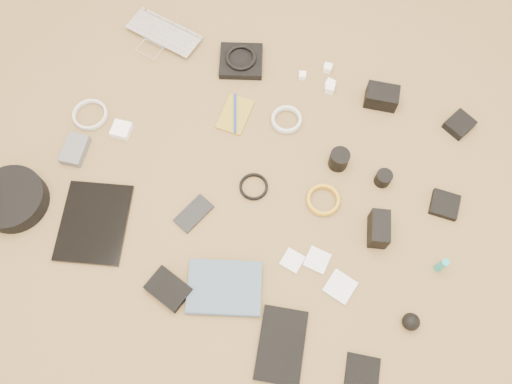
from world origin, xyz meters
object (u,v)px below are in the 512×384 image
at_px(dslr_camera, 382,97).
at_px(paperback, 223,316).
at_px(phone, 194,214).
at_px(tablet, 94,222).
at_px(headphone_case, 13,199).
at_px(laptop, 158,41).

height_order(dslr_camera, paperback, dslr_camera).
height_order(phone, paperback, paperback).
distance_m(tablet, phone, 0.32).
bearing_deg(headphone_case, dslr_camera, 41.42).
distance_m(phone, headphone_case, 0.59).
bearing_deg(headphone_case, phone, 20.02).
height_order(tablet, headphone_case, headphone_case).
height_order(headphone_case, paperback, headphone_case).
xyz_separation_m(dslr_camera, paperback, (-0.19, -0.91, -0.02)).
bearing_deg(phone, laptop, 146.04).
distance_m(laptop, paperback, 1.05).
xyz_separation_m(headphone_case, paperback, (0.78, -0.06, -0.02)).
distance_m(laptop, headphone_case, 0.77).
xyz_separation_m(dslr_camera, tablet, (-0.70, -0.82, -0.03)).
bearing_deg(laptop, dslr_camera, 13.12).
bearing_deg(dslr_camera, tablet, -142.31).
xyz_separation_m(tablet, headphone_case, (-0.27, -0.04, 0.02)).
height_order(laptop, headphone_case, headphone_case).
relative_size(laptop, paperback, 1.26).
height_order(laptop, dslr_camera, dslr_camera).
relative_size(laptop, phone, 2.26).
relative_size(dslr_camera, phone, 0.89).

